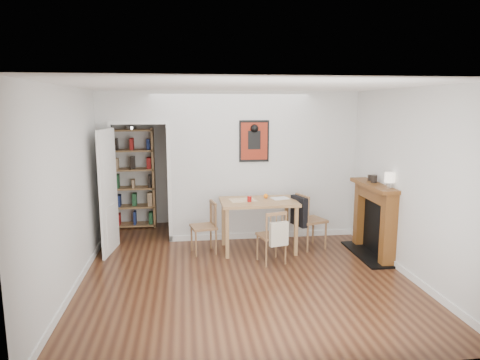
{
  "coord_description": "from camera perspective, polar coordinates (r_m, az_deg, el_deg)",
  "views": [
    {
      "loc": [
        -0.8,
        -5.97,
        2.37
      ],
      "look_at": [
        0.06,
        0.6,
        1.2
      ],
      "focal_mm": 32.0,
      "sensor_mm": 36.0,
      "label": 1
    }
  ],
  "objects": [
    {
      "name": "notebook",
      "position": [
        7.1,
        5.34,
        -2.44
      ],
      "size": [
        0.31,
        0.26,
        0.01
      ],
      "primitive_type": "cube",
      "rotation": [
        0.0,
        0.0,
        0.24
      ],
      "color": "silver",
      "rests_on": "dining_table"
    },
    {
      "name": "ceramic_jar_b",
      "position": [
        7.23,
        16.94,
        0.3
      ],
      "size": [
        0.08,
        0.08,
        0.09
      ],
      "primitive_type": "cylinder",
      "color": "black",
      "rests_on": "fireplace"
    },
    {
      "name": "red_glass",
      "position": [
        6.84,
        1.26,
        -2.55
      ],
      "size": [
        0.07,
        0.07,
        0.09
      ],
      "primitive_type": "cylinder",
      "color": "maroon",
      "rests_on": "dining_table"
    },
    {
      "name": "orange_fruit",
      "position": [
        7.12,
        3.46,
        -2.13
      ],
      "size": [
        0.07,
        0.07,
        0.07
      ],
      "primitive_type": "sphere",
      "color": "orange",
      "rests_on": "dining_table"
    },
    {
      "name": "chair_right",
      "position": [
        7.24,
        9.28,
        -5.27
      ],
      "size": [
        0.63,
        0.59,
        0.93
      ],
      "color": "olive",
      "rests_on": "ground"
    },
    {
      "name": "placemat",
      "position": [
        6.96,
        0.35,
        -2.69
      ],
      "size": [
        0.46,
        0.38,
        0.0
      ],
      "primitive_type": "cube",
      "rotation": [
        0.0,
        0.0,
        0.15
      ],
      "color": "beige",
      "rests_on": "dining_table"
    },
    {
      "name": "bookshelf",
      "position": [
        8.54,
        -14.01,
        0.16
      ],
      "size": [
        0.81,
        0.33,
        1.94
      ],
      "color": "#A6774D",
      "rests_on": "ground"
    },
    {
      "name": "room_shell",
      "position": [
        7.44,
        -0.42,
        1.71
      ],
      "size": [
        5.2,
        5.2,
        5.2
      ],
      "color": "silver",
      "rests_on": "ground"
    },
    {
      "name": "fireplace",
      "position": [
        7.11,
        17.5,
        -4.77
      ],
      "size": [
        0.45,
        1.25,
        1.16
      ],
      "color": "brown",
      "rests_on": "ground"
    },
    {
      "name": "dining_table",
      "position": [
        6.97,
        2.48,
        -3.55
      ],
      "size": [
        1.23,
        0.78,
        0.84
      ],
      "color": "#A6774D",
      "rests_on": "ground"
    },
    {
      "name": "ceramic_jar_a",
      "position": [
        7.05,
        17.41,
        0.15
      ],
      "size": [
        0.1,
        0.1,
        0.12
      ],
      "primitive_type": "cylinder",
      "color": "black",
      "rests_on": "fireplace"
    },
    {
      "name": "ground",
      "position": [
        6.47,
        0.2,
        -11.49
      ],
      "size": [
        5.2,
        5.2,
        0.0
      ],
      "primitive_type": "plane",
      "color": "#55321B",
      "rests_on": "ground"
    },
    {
      "name": "chair_left",
      "position": [
        6.95,
        -4.9,
        -6.32
      ],
      "size": [
        0.5,
        0.5,
        0.85
      ],
      "color": "olive",
      "rests_on": "ground"
    },
    {
      "name": "chair_front",
      "position": [
        6.52,
        4.26,
        -7.45
      ],
      "size": [
        0.5,
        0.54,
        0.82
      ],
      "color": "olive",
      "rests_on": "ground"
    },
    {
      "name": "mantel_lamp",
      "position": [
        6.64,
        19.32,
        0.2
      ],
      "size": [
        0.15,
        0.15,
        0.23
      ],
      "color": "silver",
      "rests_on": "fireplace"
    }
  ]
}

